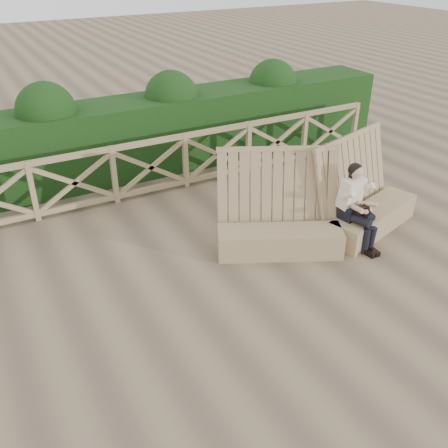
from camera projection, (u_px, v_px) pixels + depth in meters
ground at (247, 290)px, 6.96m from camera, size 60.00×60.00×0.00m
bench at (326, 218)px, 7.99m from camera, size 3.72×1.52×1.55m
woman at (356, 203)px, 7.73m from camera, size 0.42×0.84×1.34m
guardrail at (151, 167)px, 9.36m from camera, size 10.10×0.09×1.10m
hedge at (128, 138)px, 10.17m from camera, size 12.00×1.20×1.50m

